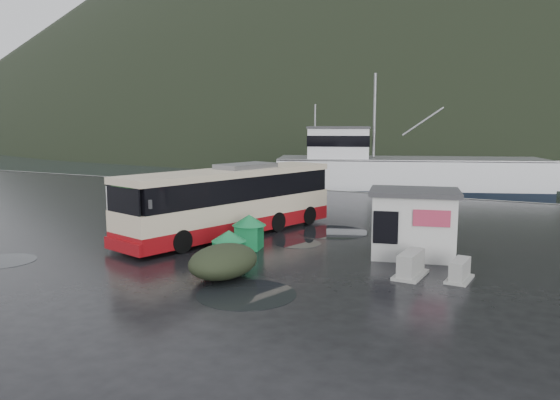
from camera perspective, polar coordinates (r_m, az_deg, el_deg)
The scene contains 14 objects.
ground at distance 23.63m, azimuth -6.14°, elevation -4.86°, with size 160.00×160.00×0.00m, color black.
harbor_water at distance 129.98m, azimuth 21.49°, elevation 5.31°, with size 300.00×180.00×0.02m, color black.
quay_edge at distance 41.58m, azimuth 9.08°, elevation 0.76°, with size 160.00×0.60×1.50m, color #999993.
headland at distance 269.32m, azimuth 26.60°, elevation 6.23°, with size 780.00×540.00×570.00m, color black.
coach_bus at distance 26.03m, azimuth -5.05°, elevation -3.62°, with size 2.97×11.84×3.35m, color beige, non-canonical shape.
white_van at distance 28.27m, azimuth -11.60°, elevation -2.81°, with size 2.17×6.30×2.63m, color silver, non-canonical shape.
waste_bin_left at distance 23.16m, azimuth -3.23°, elevation -5.09°, with size 1.04×1.04×1.46m, color #157A40, non-canonical shape.
waste_bin_right at distance 20.70m, azimuth -5.32°, elevation -6.73°, with size 0.95×0.95×1.31m, color #157A40, non-canonical shape.
dome_tent at distance 19.06m, azimuth -5.91°, elevation -8.05°, with size 2.08×2.91×1.14m, color #242C1A, non-canonical shape.
ticket_kiosk at distance 22.46m, azimuth 13.67°, elevation -5.74°, with size 3.43×2.60×2.68m, color silver, non-canonical shape.
jersey_barrier_a at distance 19.63m, azimuth 13.46°, elevation -7.76°, with size 0.86×1.73×0.86m, color #999993, non-canonical shape.
jersey_barrier_b at distance 19.59m, azimuth 18.22°, elevation -7.98°, with size 0.72×1.44×0.72m, color #999993, non-canonical shape.
fishing_trawler at distance 50.70m, azimuth 13.29°, elevation 1.97°, with size 27.68×6.05×11.07m, color silver, non-canonical shape.
puddles at distance 22.27m, azimuth -3.22°, elevation -5.62°, with size 13.19×13.85×0.01m.
Camera 1 is at (12.63, -19.25, 5.33)m, focal length 35.00 mm.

